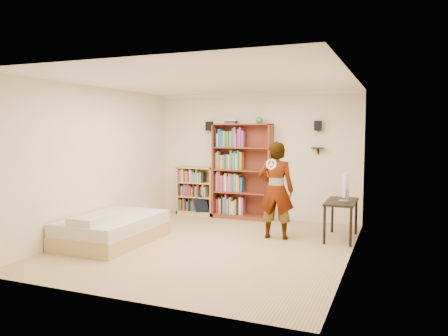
# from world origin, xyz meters

# --- Properties ---
(ground) EXTENTS (4.50, 5.00, 0.01)m
(ground) POSITION_xyz_m (0.00, 0.00, 0.00)
(ground) COLOR tan
(ground) RESTS_ON ground
(room_shell) EXTENTS (4.52, 5.02, 2.71)m
(room_shell) POSITION_xyz_m (0.00, 0.00, 1.76)
(room_shell) COLOR white
(room_shell) RESTS_ON ground
(crown_molding) EXTENTS (4.50, 5.00, 0.06)m
(crown_molding) POSITION_xyz_m (0.00, 0.00, 2.67)
(crown_molding) COLOR white
(crown_molding) RESTS_ON room_shell
(speaker_left) EXTENTS (0.14, 0.12, 0.20)m
(speaker_left) POSITION_xyz_m (-1.05, 2.40, 2.00)
(speaker_left) COLOR black
(speaker_left) RESTS_ON room_shell
(speaker_right) EXTENTS (0.14, 0.12, 0.20)m
(speaker_right) POSITION_xyz_m (1.35, 2.40, 2.00)
(speaker_right) COLOR black
(speaker_right) RESTS_ON room_shell
(wall_shelf) EXTENTS (0.25, 0.16, 0.02)m
(wall_shelf) POSITION_xyz_m (1.35, 2.41, 1.55)
(wall_shelf) COLOR black
(wall_shelf) RESTS_ON room_shell
(tall_bookshelf) EXTENTS (1.29, 0.38, 2.04)m
(tall_bookshelf) POSITION_xyz_m (-0.24, 2.31, 1.02)
(tall_bookshelf) COLOR brown
(tall_bookshelf) RESTS_ON ground
(low_bookshelf) EXTENTS (0.86, 0.32, 1.08)m
(low_bookshelf) POSITION_xyz_m (-1.35, 2.34, 0.54)
(low_bookshelf) COLOR tan
(low_bookshelf) RESTS_ON ground
(computer_desk) EXTENTS (0.50, 1.00, 0.68)m
(computer_desk) POSITION_xyz_m (1.98, 1.26, 0.34)
(computer_desk) COLOR black
(computer_desk) RESTS_ON ground
(imac) EXTENTS (0.13, 0.49, 0.49)m
(imac) POSITION_xyz_m (2.03, 1.22, 0.93)
(imac) COLOR white
(imac) RESTS_ON computer_desk
(daybed) EXTENTS (1.22, 1.88, 0.56)m
(daybed) POSITION_xyz_m (-1.62, -0.42, 0.28)
(daybed) COLOR silver
(daybed) RESTS_ON ground
(person) EXTENTS (0.67, 0.49, 1.72)m
(person) POSITION_xyz_m (0.90, 0.89, 0.86)
(person) COLOR black
(person) RESTS_ON ground
(wii_wheel) EXTENTS (0.18, 0.07, 0.18)m
(wii_wheel) POSITION_xyz_m (0.90, 0.57, 1.34)
(wii_wheel) COLOR white
(wii_wheel) RESTS_ON person
(navy_bag) EXTENTS (0.38, 0.30, 0.44)m
(navy_bag) POSITION_xyz_m (-1.19, 2.29, 0.22)
(navy_bag) COLOR black
(navy_bag) RESTS_ON ground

